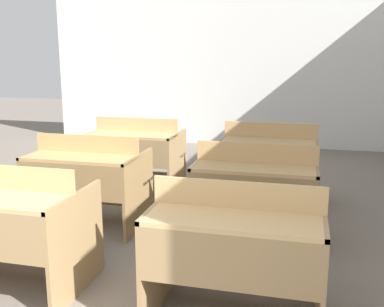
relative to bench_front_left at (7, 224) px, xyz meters
The scene contains 7 objects.
wall_back 5.86m from the bench_front_left, 84.70° to the left, with size 6.72×0.06×3.07m.
bench_front_left is the anchor object (origin of this frame).
bench_front_right 1.64m from the bench_front_left, ahead, with size 1.06×0.76×0.91m.
bench_second_left 1.26m from the bench_front_left, 90.82° to the left, with size 1.06×0.76×0.91m.
bench_second_right 2.05m from the bench_front_left, 37.59° to the left, with size 1.06×0.76×0.91m.
bench_third_left 2.54m from the bench_front_left, 89.93° to the left, with size 1.06×0.76×0.91m.
bench_third_right 3.02m from the bench_front_left, 57.03° to the left, with size 1.06×0.76×0.91m.
Camera 1 is at (1.47, -0.96, 1.65)m, focal length 42.00 mm.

